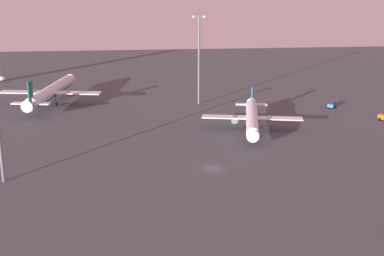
% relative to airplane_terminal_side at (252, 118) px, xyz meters
% --- Properties ---
extents(ground_plane, '(416.00, 416.00, 0.00)m').
position_rel_airplane_terminal_side_xyz_m(ground_plane, '(-15.84, -30.35, -3.61)').
color(ground_plane, '#424449').
extents(airplane_terminal_side, '(28.97, 37.00, 9.55)m').
position_rel_airplane_terminal_side_xyz_m(airplane_terminal_side, '(0.00, 0.00, 0.00)').
color(airplane_terminal_side, white).
rests_on(airplane_terminal_side, ground).
extents(airplane_mid_apron, '(35.32, 45.16, 11.63)m').
position_rel_airplane_terminal_side_xyz_m(airplane_mid_apron, '(-62.29, 38.65, 0.78)').
color(airplane_mid_apron, silver).
rests_on(airplane_mid_apron, ground).
extents(maintenance_van, '(4.03, 4.50, 2.25)m').
position_rel_airplane_terminal_side_xyz_m(maintenance_van, '(32.70, 23.14, -2.43)').
color(maintenance_van, '#3372BF').
rests_on(maintenance_van, ground).
extents(apron_light_central, '(4.80, 0.90, 30.40)m').
position_rel_airplane_terminal_side_xyz_m(apron_light_central, '(-11.33, 33.72, 13.49)').
color(apron_light_central, slate).
rests_on(apron_light_central, ground).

